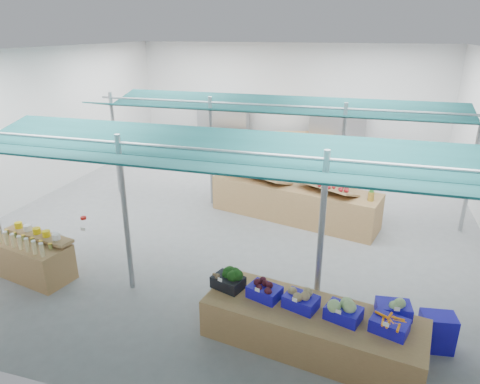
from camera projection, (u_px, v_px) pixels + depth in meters
The scene contains 24 objects.
floor at pixel (241, 213), 11.57m from camera, with size 13.00×13.00×0.00m, color slate.
hall at pixel (255, 106), 11.92m from camera, with size 13.00×13.00×13.00m.
pole_grid at pixel (251, 171), 9.16m from camera, with size 10.00×4.60×3.00m.
awnings at pixel (252, 126), 8.81m from camera, with size 9.50×7.08×0.30m.
back_shelving_left at pixel (224, 126), 17.26m from camera, with size 2.00×0.50×2.00m, color #B23F33.
back_shelving_right at pixel (337, 133), 16.06m from camera, with size 2.00×0.50×2.00m, color #B23F33.
bottle_shelf at pixel (34, 257), 8.51m from camera, with size 1.77×1.30×1.02m.
veg_counter at pixel (311, 328), 6.61m from camera, with size 3.34×1.11×0.65m, color #966B41.
fruit_counter at pixel (293, 202), 11.09m from camera, with size 4.35×1.04×0.93m, color #966B41.
far_counter at pixel (258, 148), 16.05m from camera, with size 5.54×1.11×1.00m, color #966B41.
crate_stack at pixel (437, 332), 6.56m from camera, with size 0.50×0.35×0.60m, color #1710B5.
vendor_left at pixel (259, 170), 12.25m from camera, with size 0.63×0.42×1.74m, color #186CA0.
vendor_right at pixel (322, 176), 11.77m from camera, with size 0.85×0.66×1.74m, color #BB1731.
crate_broccoli at pixel (228, 279), 7.02m from camera, with size 0.58×0.49×0.35m.
crate_beets at pixel (265, 290), 6.77m from camera, with size 0.58×0.49×0.29m.
crate_celeriac at pixel (301, 299), 6.52m from camera, with size 0.58×0.49×0.31m.
crate_cabbage at pixel (344, 310), 6.25m from camera, with size 0.58×0.49×0.35m.
crate_carrots at pixel (389, 325), 6.01m from camera, with size 0.58×0.49×0.29m.
sparrow at pixel (217, 276), 6.95m from camera, with size 0.12×0.09×0.11m.
pole_ribbon at pixel (83, 219), 8.60m from camera, with size 0.12×0.12×0.28m.
apple_heap_yellow at pixel (257, 173), 11.27m from camera, with size 2.01×1.51×0.27m.
apple_heap_red at pixel (326, 186), 10.36m from camera, with size 1.65×1.32×0.27m.
pineapple at pixel (371, 193), 9.84m from camera, with size 0.14×0.14×0.39m.
crate_extra at pixel (394, 307), 6.34m from camera, with size 0.54×0.43×0.32m.
Camera 1 is at (3.00, -10.18, 4.65)m, focal length 32.00 mm.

